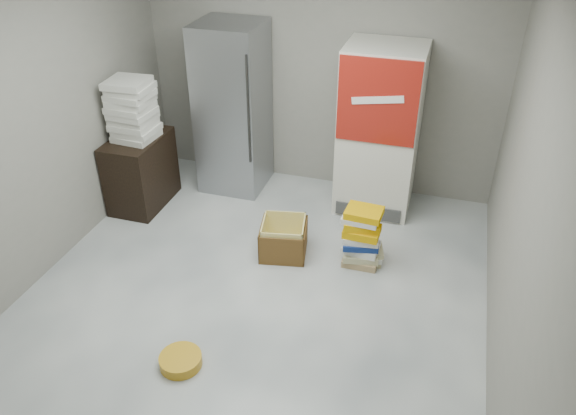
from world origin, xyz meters
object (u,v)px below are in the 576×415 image
at_px(coke_cooler, 379,130).
at_px(phonebook_stack_main, 361,237).
at_px(wood_shelf, 141,171).
at_px(steel_fridge, 233,109).
at_px(cardboard_box, 284,240).

height_order(coke_cooler, phonebook_stack_main, coke_cooler).
distance_m(coke_cooler, wood_shelf, 2.63).
bearing_deg(phonebook_stack_main, wood_shelf, 167.15).
height_order(steel_fridge, phonebook_stack_main, steel_fridge).
distance_m(wood_shelf, phonebook_stack_main, 2.57).
bearing_deg(coke_cooler, wood_shelf, -163.72).
bearing_deg(phonebook_stack_main, cardboard_box, -179.33).
height_order(wood_shelf, cardboard_box, wood_shelf).
distance_m(steel_fridge, phonebook_stack_main, 2.15).
bearing_deg(phonebook_stack_main, coke_cooler, 89.06).
bearing_deg(cardboard_box, coke_cooler, 48.64).
distance_m(wood_shelf, cardboard_box, 1.86).
distance_m(coke_cooler, phonebook_stack_main, 1.27).
bearing_deg(wood_shelf, coke_cooler, 16.28).
height_order(coke_cooler, wood_shelf, coke_cooler).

